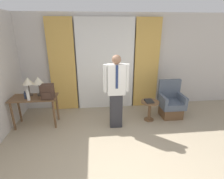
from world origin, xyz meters
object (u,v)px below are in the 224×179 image
at_px(person, 116,89).
at_px(armchair, 171,104).
at_px(bottle_near_edge, 25,96).
at_px(book, 149,101).
at_px(table_lamp_right, 38,82).
at_px(bottle_by_lamp, 28,96).
at_px(side_table, 150,108).
at_px(backpack, 48,92).
at_px(desk, 35,102).
at_px(table_lamp_left, 28,82).

height_order(person, armchair, person).
xyz_separation_m(bottle_near_edge, book, (2.98, 0.03, -0.28)).
xyz_separation_m(table_lamp_right, book, (2.71, -0.18, -0.55)).
relative_size(table_lamp_right, armchair, 0.47).
height_order(bottle_by_lamp, side_table, bottle_by_lamp).
height_order(table_lamp_right, backpack, table_lamp_right).
distance_m(desk, side_table, 2.87).
xyz_separation_m(person, book, (0.88, 0.22, -0.43)).
height_order(table_lamp_left, bottle_near_edge, table_lamp_left).
xyz_separation_m(desk, table_lamp_right, (0.12, 0.11, 0.48)).
height_order(bottle_by_lamp, book, bottle_by_lamp).
bearing_deg(bottle_near_edge, table_lamp_left, 81.21).
distance_m(desk, book, 2.83).
xyz_separation_m(desk, bottle_by_lamp, (-0.05, -0.19, 0.24)).
bearing_deg(side_table, bottle_by_lamp, -177.72).
bearing_deg(side_table, table_lamp_right, 176.14).
relative_size(backpack, person, 0.19).
relative_size(bottle_by_lamp, side_table, 0.50).
xyz_separation_m(table_lamp_left, side_table, (2.98, -0.18, -0.74)).
height_order(desk, backpack, backpack).
xyz_separation_m(desk, bottle_near_edge, (-0.15, -0.09, 0.21)).
relative_size(table_lamp_right, book, 1.79).
height_order(table_lamp_right, side_table, table_lamp_right).
bearing_deg(armchair, desk, -178.32).
bearing_deg(book, table_lamp_left, 176.48).
relative_size(armchair, book, 3.84).
height_order(table_lamp_left, side_table, table_lamp_left).
height_order(desk, person, person).
bearing_deg(side_table, backpack, -178.86).
height_order(bottle_near_edge, side_table, bottle_near_edge).
bearing_deg(table_lamp_right, bottle_by_lamp, -119.61).
xyz_separation_m(desk, book, (2.83, -0.07, -0.08)).
relative_size(table_lamp_left, backpack, 1.37).
distance_m(desk, bottle_near_edge, 0.27).
distance_m(desk, armchair, 3.51).
relative_size(bottle_by_lamp, book, 1.04).
bearing_deg(backpack, desk, 161.99).
xyz_separation_m(bottle_near_edge, backpack, (0.52, -0.03, 0.09)).
height_order(table_lamp_left, armchair, table_lamp_left).
xyz_separation_m(backpack, armchair, (3.13, 0.22, -0.56)).
bearing_deg(person, armchair, 14.12).
bearing_deg(bottle_by_lamp, book, 2.37).
height_order(bottle_by_lamp, backpack, backpack).
xyz_separation_m(backpack, book, (2.46, 0.05, -0.37)).
distance_m(bottle_near_edge, person, 2.11).
xyz_separation_m(bottle_near_edge, side_table, (3.01, 0.02, -0.47)).
bearing_deg(table_lamp_left, bottle_by_lamp, -77.02).
distance_m(desk, table_lamp_right, 0.51).
bearing_deg(person, side_table, 13.49).
xyz_separation_m(table_lamp_left, bottle_by_lamp, (0.07, -0.30, -0.24)).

